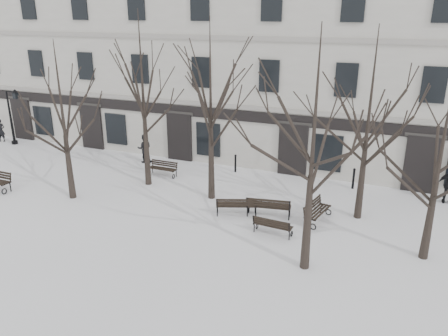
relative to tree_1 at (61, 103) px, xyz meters
The scene contains 19 objects.
ground 7.46m from the tree_1, ahead, with size 100.00×100.00×0.00m, color white.
building 13.49m from the tree_1, 64.80° to the left, with size 40.40×10.20×11.40m.
tree_1 is the anchor object (origin of this frame).
tree_2 12.07m from the tree_1, ahead, with size 5.86×5.86×8.37m.
tree_3 15.88m from the tree_1, ahead, with size 4.99×4.99×7.13m.
tree_4 3.95m from the tree_1, 49.38° to the left, with size 6.15×6.15×8.78m.
tree_5 6.86m from the tree_1, 21.67° to the left, with size 5.93×5.93×8.47m.
tree_6 13.58m from the tree_1, 12.66° to the left, with size 5.75×5.75×8.21m.
bench_1 9.26m from the tree_1, ahead, with size 1.90×1.25×0.91m.
bench_2 11.03m from the tree_1, ahead, with size 1.64×0.70×0.81m.
bench_3 6.64m from the tree_1, 59.12° to the left, with size 1.62×0.61×0.81m.
bench_4 10.53m from the tree_1, ahead, with size 2.03×1.03×0.98m.
bench_5 12.47m from the tree_1, ahead, with size 1.02×1.89×0.91m.
lamp_post 11.64m from the tree_1, 148.59° to the left, with size 1.20×0.44×3.82m.
bollard_a 9.79m from the tree_1, 46.10° to the left, with size 0.13×0.13×1.05m.
bollard_b 14.73m from the tree_1, 26.60° to the left, with size 0.14×0.14×1.11m.
pedestrian_a 13.63m from the tree_1, 151.73° to the left, with size 0.58×0.38×1.60m, color black.
pedestrian_b 7.60m from the tree_1, 85.50° to the left, with size 0.85×0.66×1.74m, color black.
pedestrian_c 18.72m from the tree_1, 19.81° to the left, with size 1.11×0.46×1.89m, color black.
Camera 1 is at (8.56, -14.75, 8.64)m, focal length 35.00 mm.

